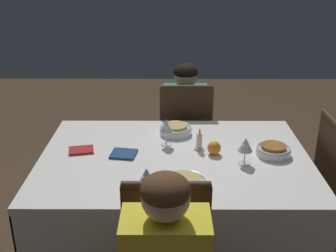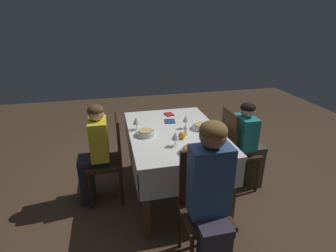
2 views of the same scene
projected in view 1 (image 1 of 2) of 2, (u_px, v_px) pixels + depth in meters
dining_table at (175, 173)px, 2.21m from camera, size 1.39×0.97×0.77m
chair_south at (185, 141)px, 2.90m from camera, size 0.37×0.37×0.96m
person_child_teal at (184, 126)px, 3.03m from camera, size 0.30×0.33×1.05m
bowl_west at (273, 150)px, 2.17m from camera, size 0.18×0.18×0.06m
wine_glass_west at (245, 145)px, 2.06m from camera, size 0.07×0.07×0.14m
bowl_north at (186, 183)px, 1.86m from camera, size 0.20×0.20×0.06m
wine_glass_north at (147, 177)px, 1.77m from camera, size 0.08×0.08×0.14m
bowl_south at (176, 129)px, 2.42m from camera, size 0.19×0.19×0.06m
wine_glass_south at (166, 127)px, 2.26m from camera, size 0.07×0.07×0.15m
candle_centerpiece at (199, 142)px, 2.23m from camera, size 0.05×0.05×0.12m
orange_fruit at (214, 148)px, 2.18m from camera, size 0.07×0.07×0.07m
napkin_red_folded at (124, 154)px, 2.18m from camera, size 0.14×0.13×0.01m
napkin_spare_side at (81, 150)px, 2.22m from camera, size 0.15×0.12×0.01m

